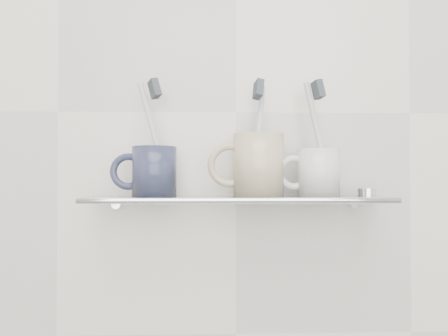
{
  "coord_description": "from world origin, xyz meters",
  "views": [
    {
      "loc": [
        -0.04,
        0.31,
        1.13
      ],
      "look_at": [
        -0.02,
        1.04,
        1.15
      ],
      "focal_mm": 35.0,
      "sensor_mm": 36.0,
      "label": 1
    }
  ],
  "objects_px": {
    "shelf_glass": "(238,199)",
    "mug_center": "(258,165)",
    "mug_right": "(318,173)",
    "mug_left": "(154,172)"
  },
  "relations": [
    {
      "from": "shelf_glass",
      "to": "mug_center",
      "type": "distance_m",
      "value": 0.07
    },
    {
      "from": "shelf_glass",
      "to": "mug_right",
      "type": "relative_size",
      "value": 6.28
    },
    {
      "from": "shelf_glass",
      "to": "mug_left",
      "type": "xyz_separation_m",
      "value": [
        -0.14,
        0.0,
        0.05
      ]
    },
    {
      "from": "mug_center",
      "to": "mug_right",
      "type": "distance_m",
      "value": 0.1
    },
    {
      "from": "mug_center",
      "to": "mug_right",
      "type": "xyz_separation_m",
      "value": [
        0.1,
        0.0,
        -0.01
      ]
    },
    {
      "from": "mug_left",
      "to": "mug_right",
      "type": "relative_size",
      "value": 1.04
    },
    {
      "from": "mug_center",
      "to": "shelf_glass",
      "type": "bearing_deg",
      "value": -150.25
    },
    {
      "from": "shelf_glass",
      "to": "mug_right",
      "type": "distance_m",
      "value": 0.14
    },
    {
      "from": "mug_center",
      "to": "mug_right",
      "type": "relative_size",
      "value": 1.32
    },
    {
      "from": "mug_left",
      "to": "mug_right",
      "type": "xyz_separation_m",
      "value": [
        0.28,
        0.0,
        -0.0
      ]
    }
  ]
}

